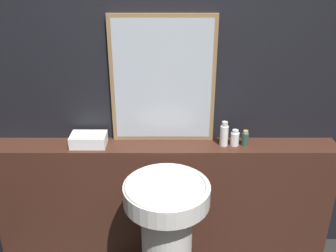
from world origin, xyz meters
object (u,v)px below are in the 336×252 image
at_px(shampoo_bottle, 225,135).
at_px(mirror, 164,81).
at_px(pedestal_sink, 168,233).
at_px(lotion_bottle, 246,139).
at_px(conditioner_bottle, 236,138).
at_px(towel_stack, 90,140).

bearing_deg(shampoo_bottle, mirror, 167.41).
distance_m(mirror, shampoo_bottle, 0.53).
xyz_separation_m(pedestal_sink, shampoo_bottle, (0.37, 0.42, 0.45)).
bearing_deg(lotion_bottle, conditioner_bottle, 180.00).
relative_size(shampoo_bottle, conditioner_bottle, 1.52).
xyz_separation_m(mirror, towel_stack, (-0.49, -0.09, -0.38)).
bearing_deg(conditioner_bottle, towel_stack, -180.00).
xyz_separation_m(mirror, lotion_bottle, (0.54, -0.09, -0.37)).
height_order(mirror, shampoo_bottle, mirror).
xyz_separation_m(towel_stack, shampoo_bottle, (0.89, 0.00, 0.04)).
bearing_deg(pedestal_sink, shampoo_bottle, 48.39).
bearing_deg(shampoo_bottle, towel_stack, 180.00).
bearing_deg(lotion_bottle, towel_stack, -180.00).
relative_size(pedestal_sink, shampoo_bottle, 5.12).
relative_size(mirror, towel_stack, 3.59).
relative_size(towel_stack, lotion_bottle, 2.19).
bearing_deg(mirror, pedestal_sink, -86.86).
bearing_deg(towel_stack, shampoo_bottle, 0.00).
xyz_separation_m(towel_stack, conditioner_bottle, (0.96, 0.00, 0.01)).
bearing_deg(towel_stack, conditioner_bottle, 0.00).
bearing_deg(conditioner_bottle, lotion_bottle, 0.00).
height_order(towel_stack, shampoo_bottle, shampoo_bottle).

